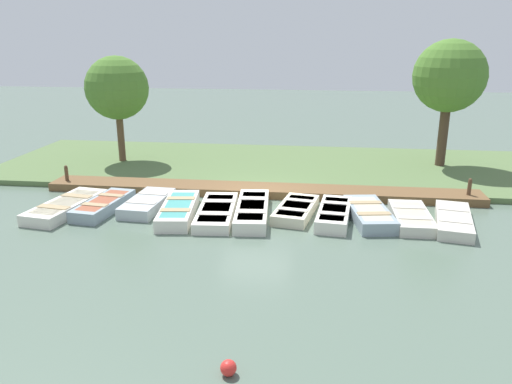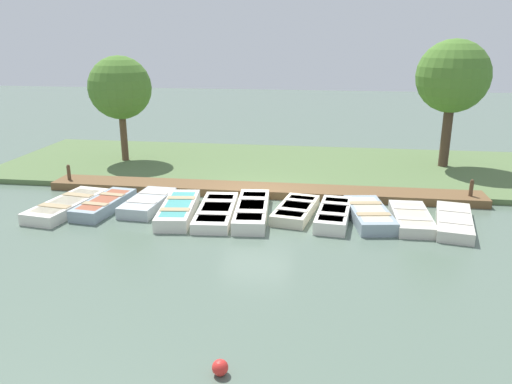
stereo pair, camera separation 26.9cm
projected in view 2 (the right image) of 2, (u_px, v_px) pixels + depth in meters
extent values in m
plane|color=#566B5B|center=(256.00, 204.00, 17.68)|extent=(80.00, 80.00, 0.00)
cube|color=#567042|center=(272.00, 166.00, 22.38)|extent=(8.00, 24.00, 0.21)
cube|color=brown|center=(261.00, 190.00, 18.71)|extent=(1.27, 16.14, 0.29)
cube|color=silver|center=(67.00, 206.00, 16.89)|extent=(3.39, 1.66, 0.37)
cube|color=beige|center=(67.00, 201.00, 16.84)|extent=(2.77, 1.32, 0.03)
cube|color=tan|center=(55.00, 206.00, 16.27)|extent=(0.49, 1.12, 0.03)
cube|color=tan|center=(78.00, 195.00, 17.40)|extent=(0.49, 1.12, 0.03)
cube|color=#8C9EA8|center=(104.00, 205.00, 16.97)|extent=(2.89, 1.29, 0.39)
cube|color=#994C33|center=(104.00, 200.00, 16.91)|extent=(2.37, 1.02, 0.03)
cube|color=tan|center=(95.00, 204.00, 16.41)|extent=(0.38, 0.91, 0.03)
cube|color=tan|center=(112.00, 194.00, 17.39)|extent=(0.38, 0.91, 0.03)
cube|color=#B2BCC1|center=(148.00, 203.00, 17.17)|extent=(2.69, 1.29, 0.38)
cube|color=#994C33|center=(148.00, 198.00, 17.12)|extent=(2.20, 1.01, 0.03)
cube|color=beige|center=(142.00, 202.00, 16.65)|extent=(0.33, 1.04, 0.03)
cube|color=beige|center=(153.00, 193.00, 17.58)|extent=(0.33, 1.04, 0.03)
cube|color=silver|center=(178.00, 210.00, 16.42)|extent=(3.27, 1.39, 0.42)
cube|color=teal|center=(178.00, 204.00, 16.37)|extent=(2.68, 1.10, 0.03)
cube|color=tan|center=(175.00, 209.00, 15.78)|extent=(0.43, 0.97, 0.03)
cube|color=tan|center=(181.00, 198.00, 16.93)|extent=(0.43, 0.97, 0.03)
cube|color=silver|center=(216.00, 212.00, 16.35)|extent=(3.37, 1.38, 0.33)
cube|color=#4C709E|center=(216.00, 207.00, 16.31)|extent=(2.76, 1.09, 0.03)
cube|color=beige|center=(213.00, 213.00, 15.70)|extent=(0.41, 1.06, 0.03)
cube|color=beige|center=(219.00, 201.00, 16.90)|extent=(0.41, 1.06, 0.03)
cube|color=silver|center=(252.00, 211.00, 16.34)|extent=(3.53, 1.26, 0.41)
cube|color=#994C33|center=(252.00, 205.00, 16.29)|extent=(2.89, 0.99, 0.03)
cube|color=beige|center=(250.00, 211.00, 15.65)|extent=(0.42, 0.94, 0.03)
cube|color=beige|center=(253.00, 198.00, 16.91)|extent=(0.42, 0.94, 0.03)
cube|color=beige|center=(296.00, 210.00, 16.49)|extent=(2.75, 1.53, 0.35)
cube|color=#6B7F51|center=(296.00, 206.00, 16.44)|extent=(2.25, 1.21, 0.03)
cube|color=beige|center=(292.00, 210.00, 15.98)|extent=(0.43, 1.03, 0.03)
cube|color=beige|center=(299.00, 200.00, 16.88)|extent=(0.43, 1.03, 0.03)
cube|color=silver|center=(334.00, 215.00, 15.98)|extent=(2.88, 1.25, 0.41)
cube|color=teal|center=(334.00, 209.00, 15.93)|extent=(2.36, 0.99, 0.03)
cube|color=beige|center=(332.00, 214.00, 15.43)|extent=(0.37, 0.91, 0.03)
cube|color=beige|center=(336.00, 203.00, 16.41)|extent=(0.37, 0.91, 0.03)
cube|color=#8C9EA8|center=(369.00, 215.00, 15.99)|extent=(3.00, 1.56, 0.40)
cube|color=beige|center=(369.00, 209.00, 15.94)|extent=(2.45, 1.24, 0.03)
cube|color=tan|center=(374.00, 214.00, 15.41)|extent=(0.44, 1.07, 0.03)
cube|color=tan|center=(366.00, 203.00, 16.45)|extent=(0.44, 1.07, 0.03)
cube|color=beige|center=(411.00, 219.00, 15.73)|extent=(2.68, 1.14, 0.34)
cube|color=beige|center=(412.00, 214.00, 15.69)|extent=(2.20, 0.89, 0.03)
cube|color=beige|center=(415.00, 219.00, 15.20)|extent=(0.28, 1.03, 0.03)
cube|color=beige|center=(409.00, 208.00, 16.16)|extent=(0.28, 1.03, 0.03)
cube|color=beige|center=(454.00, 222.00, 15.45)|extent=(3.09, 1.56, 0.35)
cube|color=teal|center=(455.00, 217.00, 15.40)|extent=(2.52, 1.24, 0.03)
cube|color=beige|center=(455.00, 222.00, 14.89)|extent=(0.47, 0.98, 0.03)
cube|color=beige|center=(454.00, 210.00, 15.90)|extent=(0.47, 0.98, 0.03)
cylinder|color=brown|center=(69.00, 177.00, 19.55)|extent=(0.14, 0.14, 0.82)
sphere|color=brown|center=(68.00, 166.00, 19.42)|extent=(0.12, 0.12, 0.12)
cylinder|color=brown|center=(471.00, 193.00, 17.54)|extent=(0.14, 0.14, 0.82)
sphere|color=brown|center=(472.00, 181.00, 17.41)|extent=(0.12, 0.12, 0.12)
sphere|color=red|center=(220.00, 368.00, 8.68)|extent=(0.29, 0.29, 0.29)
cylinder|color=brown|center=(124.00, 135.00, 22.71)|extent=(0.31, 0.31, 2.74)
sphere|color=#4C7A2D|center=(120.00, 88.00, 22.07)|extent=(2.78, 2.78, 2.78)
cylinder|color=#4C3828|center=(446.00, 134.00, 21.58)|extent=(0.41, 0.41, 3.25)
sphere|color=#4C7A2D|center=(453.00, 76.00, 20.85)|extent=(3.04, 3.04, 3.04)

